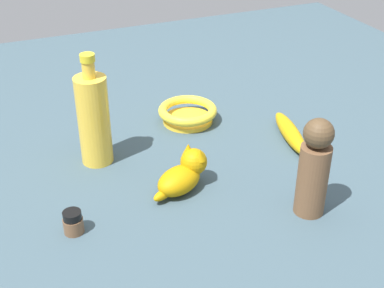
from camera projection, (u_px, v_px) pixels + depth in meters
The scene contains 7 objects.
ground at pixel (192, 175), 1.15m from camera, with size 2.00×2.00×0.00m, color #384C56.
bottle_tall at pixel (94, 119), 1.15m from camera, with size 0.07×0.07×0.25m.
person_figure_adult at pixel (314, 168), 0.99m from camera, with size 0.07×0.07×0.20m.
nail_polish_jar at pixel (73, 222), 0.98m from camera, with size 0.04×0.04×0.05m.
cat_figurine at pixel (184, 174), 1.09m from camera, with size 0.10×0.14×0.09m.
banana at pixel (290, 133), 1.27m from camera, with size 0.20×0.04×0.04m, color #C3920D.
bowl at pixel (188, 113), 1.35m from camera, with size 0.15×0.15×0.04m.
Camera 1 is at (0.88, -0.37, 0.65)m, focal length 50.26 mm.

